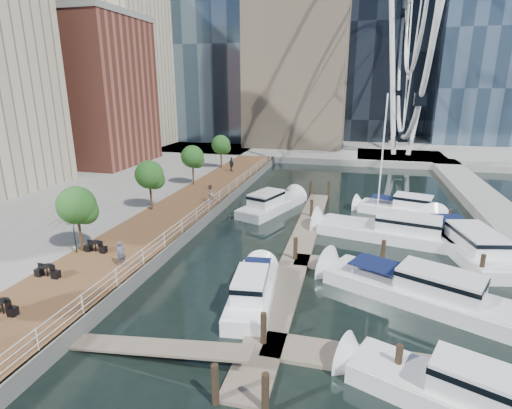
% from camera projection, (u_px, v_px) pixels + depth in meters
% --- Properties ---
extents(ground, '(520.00, 520.00, 0.00)m').
position_uv_depth(ground, '(218.00, 315.00, 21.78)').
color(ground, black).
rests_on(ground, ground).
extents(boardwalk, '(6.00, 60.00, 1.00)m').
position_uv_depth(boardwalk, '(181.00, 213.00, 37.69)').
color(boardwalk, brown).
rests_on(boardwalk, ground).
extents(seawall, '(0.25, 60.00, 1.00)m').
position_uv_depth(seawall, '(210.00, 216.00, 36.99)').
color(seawall, '#595954').
rests_on(seawall, ground).
extents(land_far, '(200.00, 114.00, 1.00)m').
position_uv_depth(land_far, '(334.00, 127.00, 116.46)').
color(land_far, gray).
rests_on(land_far, ground).
extents(breakwater, '(4.00, 60.00, 1.00)m').
position_uv_depth(breakwater, '(505.00, 221.00, 35.57)').
color(breakwater, gray).
rests_on(breakwater, ground).
extents(pier, '(14.00, 12.00, 1.00)m').
position_uv_depth(pier, '(400.00, 158.00, 66.71)').
color(pier, gray).
rests_on(pier, ground).
extents(railing, '(0.10, 60.00, 1.05)m').
position_uv_depth(railing, '(209.00, 205.00, 36.72)').
color(railing, white).
rests_on(railing, boardwalk).
extents(floating_docks, '(16.00, 34.00, 2.60)m').
position_uv_depth(floating_docks, '(367.00, 251.00, 29.06)').
color(floating_docks, '#6D6051').
rests_on(floating_docks, ground).
extents(midrise_condos, '(19.00, 67.00, 28.00)m').
position_uv_depth(midrise_condos, '(35.00, 75.00, 50.72)').
color(midrise_condos, '#BCAD8E').
rests_on(midrise_condos, ground).
extents(street_trees, '(2.60, 42.60, 4.60)m').
position_uv_depth(street_trees, '(149.00, 175.00, 36.24)').
color(street_trees, '#3F2B1C').
rests_on(street_trees, ground).
extents(cafe_tables, '(2.50, 13.70, 0.74)m').
position_uv_depth(cafe_tables, '(27.00, 288.00, 21.96)').
color(cafe_tables, black).
rests_on(cafe_tables, ground).
extents(yacht_foreground, '(11.76, 7.62, 2.15)m').
position_uv_depth(yacht_foreground, '(414.00, 299.00, 23.44)').
color(yacht_foreground, silver).
rests_on(yacht_foreground, ground).
extents(pedestrian_near, '(0.69, 0.70, 1.63)m').
position_uv_depth(pedestrian_near, '(121.00, 254.00, 25.30)').
color(pedestrian_near, '#4C5366').
rests_on(pedestrian_near, boardwalk).
extents(pedestrian_mid, '(0.83, 0.98, 1.78)m').
position_uv_depth(pedestrian_mid, '(210.00, 193.00, 39.22)').
color(pedestrian_mid, gray).
rests_on(pedestrian_mid, boardwalk).
extents(pedestrian_far, '(1.17, 1.07, 1.92)m').
position_uv_depth(pedestrian_far, '(232.00, 164.00, 53.46)').
color(pedestrian_far, '#2F323A').
rests_on(pedestrian_far, boardwalk).
extents(moored_yachts, '(22.32, 31.06, 11.50)m').
position_uv_depth(moored_yachts, '(383.00, 242.00, 31.96)').
color(moored_yachts, white).
rests_on(moored_yachts, ground).
extents(cafe_seating, '(5.47, 15.28, 2.70)m').
position_uv_depth(cafe_seating, '(15.00, 277.00, 21.36)').
color(cafe_seating, black).
rests_on(cafe_seating, ground).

